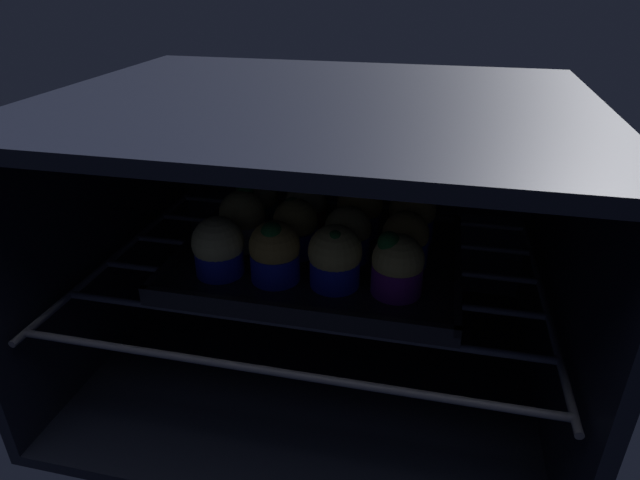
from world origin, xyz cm
name	(u,v)px	position (x,y,z in cm)	size (l,w,h in cm)	color
oven_cavity	(324,233)	(0.00, 26.25, 17.00)	(59.00, 47.00, 37.00)	black
oven_rack	(317,272)	(0.00, 22.00, 13.60)	(54.80, 42.00, 0.80)	#444756
baking_tray	(320,258)	(0.00, 23.83, 14.69)	(34.87, 27.87, 2.20)	black
muffin_row0_col0	(219,248)	(-10.59, 16.78, 18.55)	(6.14, 6.14, 7.13)	#1928B7
muffin_row0_col1	(275,252)	(-3.75, 16.87, 18.74)	(5.91, 5.91, 7.60)	#1928B7
muffin_row0_col2	(335,258)	(3.23, 17.22, 18.68)	(6.15, 6.15, 7.36)	#1928B7
muffin_row0_col3	(397,265)	(10.22, 17.15, 18.59)	(5.79, 5.79, 7.56)	#7A238C
muffin_row1_col0	(243,219)	(-10.30, 24.28, 18.89)	(5.92, 5.92, 8.20)	silver
muffin_row1_col1	(295,227)	(-3.17, 23.81, 18.72)	(5.74, 5.74, 7.32)	#1928B7
muffin_row1_col2	(348,235)	(3.50, 23.87, 18.33)	(5.82, 5.82, 6.85)	#1928B7
muffin_row1_col3	(405,241)	(10.54, 23.84, 18.36)	(5.74, 5.74, 6.88)	#1928B7
muffin_row2_col0	(258,203)	(-10.46, 30.57, 18.49)	(5.74, 5.74, 7.40)	#0C8C84
muffin_row2_col1	(306,209)	(-3.50, 30.50, 18.36)	(5.74, 5.74, 6.89)	red
muffin_row2_col2	(360,209)	(3.84, 31.06, 18.77)	(6.20, 6.20, 7.45)	#1928B7
muffin_row2_col3	(412,215)	(10.86, 30.51, 18.77)	(6.12, 6.12, 7.48)	#1928B7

